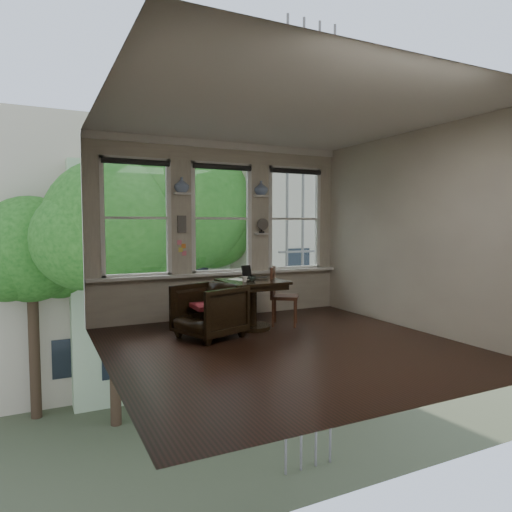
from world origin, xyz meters
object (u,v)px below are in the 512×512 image
armchair_left (209,311)px  side_chair_right (285,296)px  laptop (256,278)px  mug (245,279)px  table (252,305)px

armchair_left → side_chair_right: bearing=79.5°
side_chair_right → laptop: size_ratio=2.54×
armchair_left → mug: size_ratio=9.34×
mug → laptop: bearing=36.4°
armchair_left → side_chair_right: size_ratio=0.91×
armchair_left → mug: bearing=76.1°
armchair_left → laptop: size_ratio=2.31×
table → side_chair_right: 0.59m
table → side_chair_right: size_ratio=0.98×
armchair_left → laptop: (0.88, 0.29, 0.38)m
table → laptop: size_ratio=2.48×
table → armchair_left: (-0.77, -0.21, 0.01)m
laptop → mug: (-0.30, -0.22, 0.03)m
armchair_left → side_chair_right: (1.36, 0.23, 0.08)m
table → laptop: (0.10, 0.07, 0.39)m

